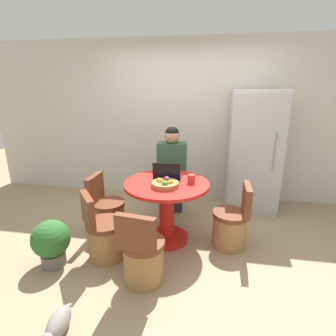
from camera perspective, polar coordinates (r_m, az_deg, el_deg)
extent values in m
plane|color=#9E8466|center=(3.35, 0.60, -16.29)|extent=(12.00, 12.00, 0.00)
cube|color=beige|center=(4.43, 3.92, 10.08)|extent=(7.00, 0.06, 2.60)
cube|color=silver|center=(4.17, 18.15, 3.36)|extent=(0.75, 0.63, 1.82)
cube|color=#AFB2B5|center=(3.87, 18.80, 2.24)|extent=(0.72, 0.01, 1.71)
cylinder|color=gray|center=(3.88, 22.21, 3.31)|extent=(0.02, 0.02, 0.55)
cylinder|color=red|center=(3.44, -0.28, -14.81)|extent=(0.54, 0.54, 0.05)
cylinder|color=red|center=(3.26, -0.29, -9.40)|extent=(0.18, 0.18, 0.67)
cylinder|color=red|center=(3.12, -0.30, -3.52)|extent=(1.02, 1.02, 0.04)
cylinder|color=#9E7042|center=(3.12, -13.25, -15.34)|extent=(0.39, 0.39, 0.39)
cylinder|color=brown|center=(3.01, -13.54, -11.77)|extent=(0.42, 0.42, 0.06)
cube|color=brown|center=(2.89, -17.06, -8.88)|extent=(0.29, 0.34, 0.35)
cylinder|color=#9E7042|center=(3.32, 13.18, -13.21)|extent=(0.39, 0.39, 0.39)
cylinder|color=brown|center=(3.21, 13.45, -9.78)|extent=(0.42, 0.42, 0.06)
cube|color=brown|center=(3.14, 16.77, -6.64)|extent=(0.08, 0.38, 0.35)
cylinder|color=#9E7042|center=(3.57, -12.63, -10.86)|extent=(0.39, 0.39, 0.39)
cylinder|color=brown|center=(3.47, -12.87, -7.61)|extent=(0.42, 0.42, 0.06)
cube|color=brown|center=(3.46, -15.63, -4.29)|extent=(0.08, 0.38, 0.35)
cylinder|color=#9E7042|center=(2.75, -5.27, -19.86)|extent=(0.39, 0.39, 0.39)
cylinder|color=brown|center=(2.62, -5.41, -15.99)|extent=(0.42, 0.42, 0.06)
cube|color=brown|center=(2.39, -7.10, -14.04)|extent=(0.38, 0.12, 0.35)
cube|color=#2D2D38|center=(4.08, 1.13, -6.29)|extent=(0.28, 0.16, 0.44)
cube|color=#2D2D38|center=(3.91, 1.02, -2.71)|extent=(0.32, 0.36, 0.14)
cube|color=#2D5638|center=(3.74, 0.87, 1.64)|extent=(0.40, 0.22, 0.52)
sphere|color=tan|center=(3.66, 0.90, 7.03)|extent=(0.22, 0.22, 0.22)
sphere|color=black|center=(3.65, 0.90, 7.45)|extent=(0.20, 0.20, 0.20)
cube|color=#141947|center=(3.28, 0.00, -1.90)|extent=(0.34, 0.25, 0.02)
cube|color=black|center=(3.13, -0.36, -0.76)|extent=(0.34, 0.01, 0.20)
cylinder|color=olive|center=(2.98, -0.63, -3.58)|extent=(0.31, 0.31, 0.05)
sphere|color=orange|center=(2.94, 0.62, -3.21)|extent=(0.07, 0.07, 0.07)
sphere|color=#7A2D5B|center=(3.03, -0.27, -2.53)|extent=(0.08, 0.08, 0.08)
sphere|color=orange|center=(2.99, -1.92, -2.85)|extent=(0.08, 0.08, 0.08)
sphere|color=#4C9333|center=(2.90, -0.68, -3.47)|extent=(0.08, 0.08, 0.08)
cylinder|color=#B2332D|center=(3.09, 5.10, -2.39)|extent=(0.09, 0.09, 0.10)
ellipsoid|color=gray|center=(2.53, -22.68, -28.66)|extent=(0.17, 0.32, 0.18)
cylinder|color=gray|center=(2.60, -21.18, -26.36)|extent=(0.05, 0.14, 0.11)
cylinder|color=slate|center=(3.25, -23.60, -17.56)|extent=(0.25, 0.25, 0.15)
sphere|color=#2D662D|center=(3.12, -24.15, -13.85)|extent=(0.40, 0.40, 0.40)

